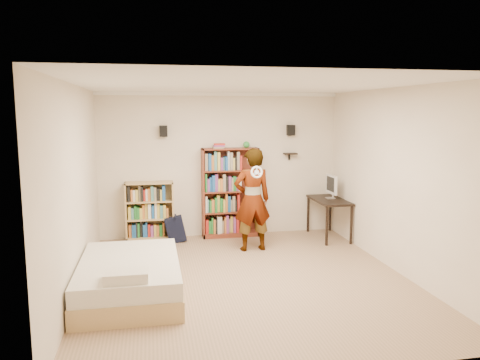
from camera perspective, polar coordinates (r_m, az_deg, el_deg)
The scene contains 14 objects.
ground at distance 6.75m, azimuth 0.84°, elevation -12.01°, with size 4.50×5.00×0.01m, color tan.
room_shell at distance 6.36m, azimuth 0.87°, elevation 3.04°, with size 4.52×5.02×2.71m.
crown_molding at distance 6.34m, azimuth 0.89°, elevation 11.24°, with size 4.50×5.00×0.06m.
speaker_left at distance 8.61m, azimuth -9.32°, elevation 5.90°, with size 0.14×0.12×0.20m, color black.
speaker_right at distance 9.00m, azimuth 6.22°, elevation 6.06°, with size 0.14×0.12×0.20m, color black.
wall_shelf at distance 9.04m, azimuth 6.15°, elevation 3.21°, with size 0.25×0.16×0.03m, color black.
tall_bookshelf at distance 8.80m, azimuth -1.20°, elevation -1.55°, with size 1.06×0.31×1.68m, color maroon, non-canonical shape.
low_bookshelf at distance 8.73m, azimuth -10.95°, elevation -3.77°, with size 0.87×0.33×1.08m, color tan, non-canonical shape.
computer_desk at distance 8.95m, azimuth 10.76°, elevation -4.62°, with size 0.54×1.08×0.73m, color black, non-canonical shape.
imac at distance 8.92m, azimuth 10.99°, elevation -0.81°, with size 0.09×0.44×0.44m, color silver, non-canonical shape.
daybed at distance 6.30m, azimuth -13.30°, elevation -11.00°, with size 1.27×1.95×0.58m, color white, non-canonical shape.
person at distance 7.91m, azimuth 1.51°, elevation -2.42°, with size 0.64×0.42×1.75m, color black.
wii_wheel at distance 7.51m, azimuth 2.05°, elevation 0.96°, with size 0.20×0.20×0.04m, color silver.
navy_bag at distance 8.61m, azimuth -7.85°, elevation -5.92°, with size 0.35×0.23×0.48m, color black, non-canonical shape.
Camera 1 is at (-1.29, -6.20, 2.34)m, focal length 35.00 mm.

